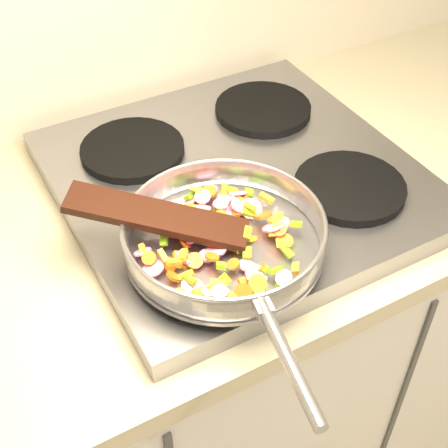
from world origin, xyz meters
TOP-DOWN VIEW (x-y plane):
  - cooktop at (-0.70, 1.67)m, footprint 0.60×0.60m
  - grate_fl at (-0.84, 1.52)m, footprint 0.19×0.19m
  - grate_fr at (-0.56, 1.52)m, footprint 0.19×0.19m
  - grate_bl at (-0.84, 1.81)m, footprint 0.19×0.19m
  - grate_br at (-0.56, 1.81)m, footprint 0.19×0.19m
  - saute_pan at (-0.82, 1.49)m, footprint 0.34×0.51m
  - vegetable_heap at (-0.83, 1.50)m, footprint 0.25×0.27m
  - wooden_spatula at (-0.90, 1.56)m, footprint 0.25×0.21m

SIDE VIEW (x-z plane):
  - cooktop at x=-0.70m, z-range 0.90..0.94m
  - grate_fl at x=-0.84m, z-range 0.94..0.96m
  - grate_fr at x=-0.56m, z-range 0.94..0.96m
  - grate_bl at x=-0.84m, z-range 0.94..0.96m
  - grate_br at x=-0.56m, z-range 0.94..0.96m
  - vegetable_heap at x=-0.83m, z-range 0.95..1.00m
  - saute_pan at x=-0.82m, z-range 0.96..1.01m
  - wooden_spatula at x=-0.90m, z-range 0.97..1.04m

